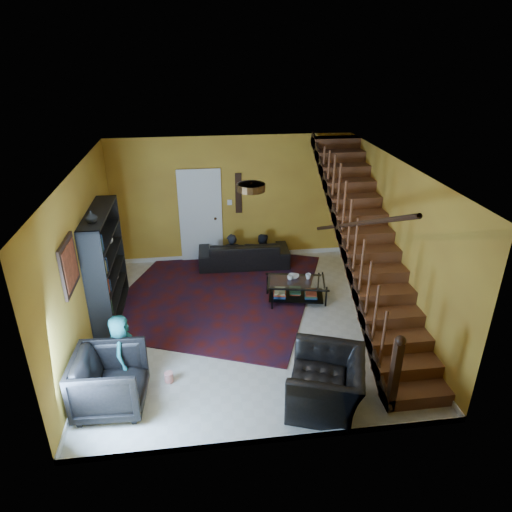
{
  "coord_description": "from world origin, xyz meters",
  "views": [
    {
      "loc": [
        -0.74,
        -6.86,
        4.57
      ],
      "look_at": [
        0.23,
        0.4,
        1.11
      ],
      "focal_mm": 32.0,
      "sensor_mm": 36.0,
      "label": 1
    }
  ],
  "objects_px": {
    "sofa": "(244,253)",
    "coffee_table": "(296,289)",
    "armchair_left": "(110,381)",
    "armchair_right": "(326,382)",
    "bookshelf": "(107,267)"
  },
  "relations": [
    {
      "from": "bookshelf",
      "to": "coffee_table",
      "type": "xyz_separation_m",
      "value": [
        3.45,
        0.04,
        -0.73
      ]
    },
    {
      "from": "bookshelf",
      "to": "armchair_left",
      "type": "relative_size",
      "value": 2.15
    },
    {
      "from": "bookshelf",
      "to": "coffee_table",
      "type": "distance_m",
      "value": 3.52
    },
    {
      "from": "coffee_table",
      "to": "armchair_right",
      "type": "bearing_deg",
      "value": -93.83
    },
    {
      "from": "armchair_right",
      "to": "coffee_table",
      "type": "distance_m",
      "value": 2.8
    },
    {
      "from": "sofa",
      "to": "armchair_right",
      "type": "xyz_separation_m",
      "value": [
        0.65,
        -4.45,
        0.08
      ]
    },
    {
      "from": "sofa",
      "to": "armchair_left",
      "type": "relative_size",
      "value": 2.13
    },
    {
      "from": "bookshelf",
      "to": "armchair_left",
      "type": "xyz_separation_m",
      "value": [
        0.35,
        -2.41,
        -0.54
      ]
    },
    {
      "from": "sofa",
      "to": "armchair_right",
      "type": "distance_m",
      "value": 4.5
    },
    {
      "from": "armchair_left",
      "to": "bookshelf",
      "type": "bearing_deg",
      "value": 11.08
    },
    {
      "from": "sofa",
      "to": "coffee_table",
      "type": "height_order",
      "value": "sofa"
    },
    {
      "from": "bookshelf",
      "to": "coffee_table",
      "type": "bearing_deg",
      "value": 0.64
    },
    {
      "from": "armchair_left",
      "to": "armchair_right",
      "type": "height_order",
      "value": "armchair_left"
    },
    {
      "from": "armchair_left",
      "to": "armchair_right",
      "type": "xyz_separation_m",
      "value": [
        2.91,
        -0.34,
        -0.06
      ]
    },
    {
      "from": "armchair_left",
      "to": "sofa",
      "type": "bearing_deg",
      "value": -26.06
    }
  ]
}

